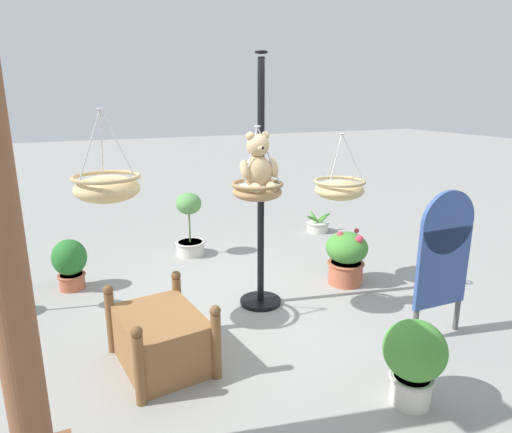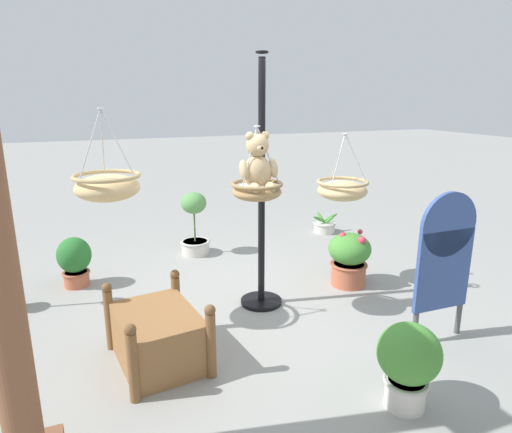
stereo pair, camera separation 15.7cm
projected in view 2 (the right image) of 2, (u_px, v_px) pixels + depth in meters
The scene contains 14 objects.
ground_plane at pixel (255, 308), 4.69m from camera, with size 40.00×40.00×0.00m, color gray.
display_pole_central at pixel (261, 231), 4.60m from camera, with size 0.44×0.44×2.56m.
hanging_basket_with_teddy at pixel (257, 190), 4.20m from camera, with size 0.49×0.49×0.69m.
teddy_bear at pixel (258, 166), 4.11m from camera, with size 0.38×0.34×0.55m.
hanging_basket_left_high at pixel (342, 189), 5.01m from camera, with size 0.58×0.58×0.75m.
hanging_basket_right_low at pixel (107, 186), 3.94m from camera, with size 0.59×0.59×0.81m.
wooden_planter_box at pixel (158, 335), 3.69m from camera, with size 0.79×0.97×0.62m.
potted_plant_fern_front at pixel (75, 260), 5.17m from camera, with size 0.38×0.38×0.59m.
potted_plant_flowering_red at pixel (408, 361), 3.12m from camera, with size 0.44×0.44×0.64m.
potted_plant_small_succulent at pixel (195, 225), 6.21m from camera, with size 0.42×0.42×0.88m.
potted_plant_conical_shrub at pixel (324, 226), 7.27m from camera, with size 0.48×0.43×0.32m.
potted_plant_trailing_ivy at pixel (349, 257), 5.20m from camera, with size 0.49×0.49×0.65m.
potted_plant_broad_leaf at pixel (5, 271), 4.55m from camera, with size 0.26×0.26×1.13m.
display_sign_board at pixel (445, 254), 3.91m from camera, with size 0.58×0.06×1.38m.
Camera 2 is at (1.57, 3.97, 2.16)m, focal length 31.36 mm.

